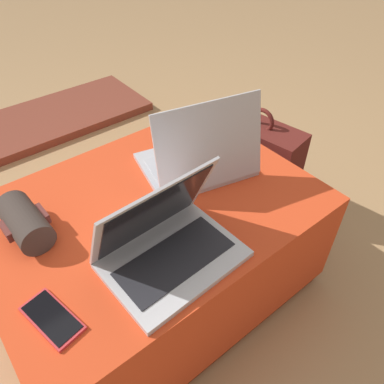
% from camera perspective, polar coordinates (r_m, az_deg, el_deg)
% --- Properties ---
extents(ground_plane, '(14.00, 14.00, 0.00)m').
position_cam_1_polar(ground_plane, '(1.40, -5.09, -13.93)').
color(ground_plane, tan).
extents(ottoman, '(0.95, 0.70, 0.41)m').
position_cam_1_polar(ottoman, '(1.24, -5.65, -8.55)').
color(ottoman, maroon).
rests_on(ottoman, ground_plane).
extents(laptop_near, '(0.34, 0.25, 0.23)m').
position_cam_1_polar(laptop_near, '(0.92, -3.85, -7.81)').
color(laptop_near, silver).
rests_on(laptop_near, ottoman).
extents(laptop_far, '(0.38, 0.33, 0.27)m').
position_cam_1_polar(laptop_far, '(1.16, 1.15, 5.19)').
color(laptop_far, '#B7B7BC').
rests_on(laptop_far, ottoman).
extents(cell_phone, '(0.10, 0.16, 0.01)m').
position_cam_1_polar(cell_phone, '(0.91, -20.56, -17.56)').
color(cell_phone, red).
rests_on(cell_phone, ottoman).
extents(backpack, '(0.24, 0.37, 0.46)m').
position_cam_1_polar(backpack, '(1.60, 9.87, 3.90)').
color(backpack, '#5B1E19').
rests_on(backpack, ground_plane).
extents(wrist_brace, '(0.11, 0.18, 0.09)m').
position_cam_1_polar(wrist_brace, '(1.06, -24.10, -4.22)').
color(wrist_brace, '#3D332D').
rests_on(wrist_brace, ottoman).
extents(fireplace_hearth, '(1.40, 0.50, 0.04)m').
position_cam_1_polar(fireplace_hearth, '(2.34, -24.09, 8.98)').
color(fireplace_hearth, brown).
rests_on(fireplace_hearth, ground_plane).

